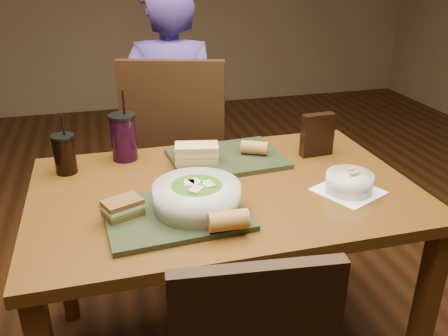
{
  "coord_description": "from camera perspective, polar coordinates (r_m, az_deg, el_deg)",
  "views": [
    {
      "loc": [
        -0.38,
        -1.41,
        1.48
      ],
      "look_at": [
        0.0,
        0.0,
        0.82
      ],
      "focal_mm": 38.0,
      "sensor_mm": 36.0,
      "label": 1
    }
  ],
  "objects": [
    {
      "name": "dining_table",
      "position": [
        1.68,
        0.0,
        -5.0
      ],
      "size": [
        1.3,
        0.85,
        0.75
      ],
      "color": "#553211",
      "rests_on": "ground"
    },
    {
      "name": "chair_far",
      "position": [
        2.31,
        -6.45,
        1.65
      ],
      "size": [
        0.58,
        0.59,
        1.07
      ],
      "color": "black",
      "rests_on": "ground"
    },
    {
      "name": "diner",
      "position": [
        2.45,
        -6.26,
        5.45
      ],
      "size": [
        0.57,
        0.44,
        1.39
      ],
      "primitive_type": "imported",
      "rotation": [
        0.0,
        0.0,
        2.92
      ],
      "color": "#3E2C79",
      "rests_on": "ground"
    },
    {
      "name": "tray_near",
      "position": [
        1.45,
        -5.79,
        -5.56
      ],
      "size": [
        0.44,
        0.35,
        0.02
      ],
      "primitive_type": "cube",
      "rotation": [
        0.0,
        0.0,
        0.07
      ],
      "color": "black",
      "rests_on": "dining_table"
    },
    {
      "name": "tray_far",
      "position": [
        1.84,
        0.33,
        1.19
      ],
      "size": [
        0.44,
        0.35,
        0.02
      ],
      "primitive_type": "cube",
      "rotation": [
        0.0,
        0.0,
        0.07
      ],
      "color": "black",
      "rests_on": "dining_table"
    },
    {
      "name": "salad_bowl",
      "position": [
        1.44,
        -3.28,
        -3.25
      ],
      "size": [
        0.27,
        0.27,
        0.09
      ],
      "color": "silver",
      "rests_on": "tray_near"
    },
    {
      "name": "soup_bowl",
      "position": [
        1.64,
        14.84,
        -1.66
      ],
      "size": [
        0.25,
        0.25,
        0.08
      ],
      "color": "white",
      "rests_on": "dining_table"
    },
    {
      "name": "sandwich_near",
      "position": [
        1.44,
        -12.09,
        -4.69
      ],
      "size": [
        0.13,
        0.11,
        0.05
      ],
      "color": "#593819",
      "rests_on": "tray_near"
    },
    {
      "name": "sandwich_far",
      "position": [
        1.78,
        -3.31,
        1.86
      ],
      "size": [
        0.18,
        0.12,
        0.06
      ],
      "color": "tan",
      "rests_on": "tray_far"
    },
    {
      "name": "baguette_near",
      "position": [
        1.34,
        0.53,
        -6.33
      ],
      "size": [
        0.12,
        0.06,
        0.06
      ],
      "primitive_type": "cylinder",
      "rotation": [
        0.0,
        1.57,
        -0.03
      ],
      "color": "#AD7533",
      "rests_on": "tray_near"
    },
    {
      "name": "baguette_far",
      "position": [
        1.85,
        3.7,
        2.45
      ],
      "size": [
        0.12,
        0.09,
        0.05
      ],
      "primitive_type": "cylinder",
      "rotation": [
        0.0,
        1.57,
        -0.47
      ],
      "color": "#AD7533",
      "rests_on": "tray_far"
    },
    {
      "name": "cup_cola",
      "position": [
        1.8,
        -18.63,
        1.62
      ],
      "size": [
        0.08,
        0.08,
        0.22
      ],
      "color": "black",
      "rests_on": "dining_table"
    },
    {
      "name": "cup_berry",
      "position": [
        1.86,
        -11.98,
        3.68
      ],
      "size": [
        0.1,
        0.1,
        0.28
      ],
      "color": "black",
      "rests_on": "dining_table"
    },
    {
      "name": "chip_bag",
      "position": [
        1.9,
        11.15,
        3.93
      ],
      "size": [
        0.13,
        0.05,
        0.17
      ],
      "primitive_type": "cube",
      "rotation": [
        0.0,
        0.0,
        0.07
      ],
      "color": "black",
      "rests_on": "dining_table"
    }
  ]
}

